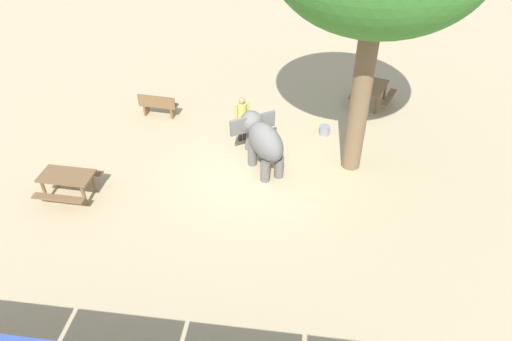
% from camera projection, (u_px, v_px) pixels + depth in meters
% --- Properties ---
extents(ground_plane, '(60.00, 60.00, 0.00)m').
position_uv_depth(ground_plane, '(255.00, 173.00, 14.87)').
color(ground_plane, tan).
extents(elephant, '(1.98, 2.17, 1.58)m').
position_uv_depth(elephant, '(262.00, 140.00, 14.57)').
color(elephant, slate).
rests_on(elephant, ground_plane).
extents(person_handler, '(0.45, 0.32, 1.62)m').
position_uv_depth(person_handler, '(242.00, 116.00, 15.81)').
color(person_handler, '#3F3833').
rests_on(person_handler, ground_plane).
extents(wooden_bench, '(1.43, 0.52, 0.88)m').
position_uv_depth(wooden_bench, '(158.00, 105.00, 17.35)').
color(wooden_bench, brown).
rests_on(wooden_bench, ground_plane).
extents(picnic_table_near, '(1.55, 1.53, 0.78)m').
position_uv_depth(picnic_table_near, '(68.00, 180.00, 13.65)').
color(picnic_table_near, brown).
rests_on(picnic_table_near, ground_plane).
extents(picnic_table_far, '(1.90, 1.91, 0.78)m').
position_uv_depth(picnic_table_far, '(373.00, 91.00, 17.97)').
color(picnic_table_far, brown).
rests_on(picnic_table_far, ground_plane).
extents(feed_bucket, '(0.36, 0.36, 0.32)m').
position_uv_depth(feed_bucket, '(325.00, 130.00, 16.56)').
color(feed_bucket, gray).
rests_on(feed_bucket, ground_plane).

